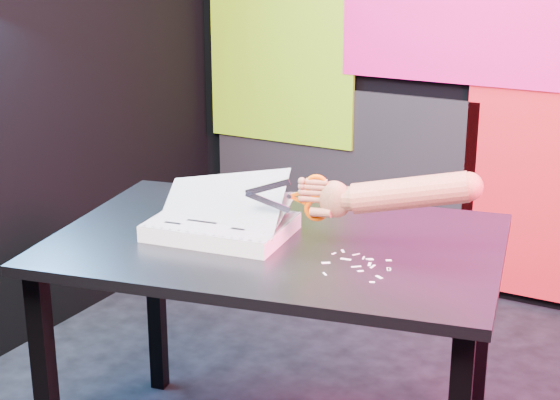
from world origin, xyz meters
The scene contains 7 objects.
room centered at (0.00, 0.00, 1.35)m, with size 3.01×3.01×2.71m.
backdrop centered at (0.06, 1.46, 0.96)m, with size 2.88×0.05×2.08m.
work_table centered at (-0.22, -0.08, 0.66)m, with size 1.36×1.04×0.75m.
printout_stack centered at (-0.37, -0.13, 0.78)m, with size 0.43×0.32×0.20m.
scissors centered at (-0.11, -0.10, 0.89)m, with size 0.22×0.07×0.13m.
hand_forearm centered at (0.11, -0.04, 0.92)m, with size 0.45×0.17×0.15m.
paper_clippings centered at (0.07, -0.15, 0.75)m, with size 0.18×0.18×0.00m.
Camera 1 is at (0.87, -2.04, 1.58)m, focal length 55.00 mm.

